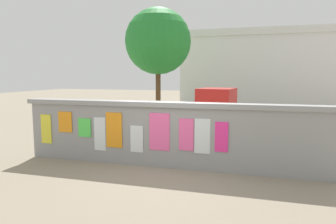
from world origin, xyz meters
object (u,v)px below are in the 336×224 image
at_px(person_walking, 66,119).
at_px(tree_roadside, 158,42).
at_px(auto_rickshaw_truck, 191,113).
at_px(motorcycle, 268,138).
at_px(bicycle_near, 291,131).

height_order(person_walking, tree_roadside, tree_roadside).
bearing_deg(tree_roadside, auto_rickshaw_truck, -61.82).
distance_m(motorcycle, bicycle_near, 2.16).
bearing_deg(person_walking, bicycle_near, 25.85).
bearing_deg(bicycle_near, tree_roadside, 138.59).
bearing_deg(person_walking, auto_rickshaw_truck, 44.47).
bearing_deg(motorcycle, tree_roadside, 126.91).
relative_size(person_walking, tree_roadside, 0.26).
bearing_deg(auto_rickshaw_truck, motorcycle, -34.40).
bearing_deg(bicycle_near, person_walking, -154.15).
bearing_deg(person_walking, tree_roadside, 90.20).
distance_m(motorcycle, tree_roadside, 10.81).
distance_m(motorcycle, person_walking, 6.21).
relative_size(motorcycle, person_walking, 1.17).
xyz_separation_m(motorcycle, person_walking, (-6.04, -1.34, 0.52)).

